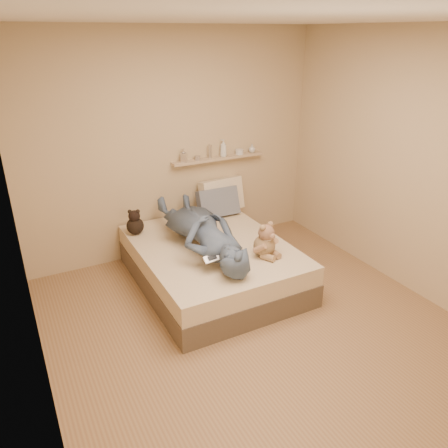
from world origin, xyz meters
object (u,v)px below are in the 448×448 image
dark_plush (135,223)px  pillow_cream (221,195)px  bed (212,263)px  wall_shelf (218,158)px  pillow_grey (218,202)px  person (202,230)px  game_console (212,258)px  teddy_bear (266,242)px

dark_plush → pillow_cream: size_ratio=0.54×
bed → wall_shelf: 1.38m
pillow_grey → person: size_ratio=0.30×
dark_plush → game_console: bearing=-72.0°
bed → pillow_cream: (0.55, 0.83, 0.43)m
dark_plush → pillow_cream: (1.18, 0.19, 0.07)m
dark_plush → pillow_grey: pillow_grey is taller
teddy_bear → dark_plush: 1.49m
wall_shelf → bed: bearing=-121.2°
dark_plush → pillow_grey: (1.06, 0.05, 0.04)m
pillow_cream → pillow_grey: 0.19m
teddy_bear → dark_plush: bearing=131.8°
wall_shelf → teddy_bear: bearing=-97.6°
game_console → person: size_ratio=0.10×
bed → dark_plush: 0.96m
dark_plush → pillow_grey: 1.06m
pillow_cream → dark_plush: bearing=-170.8°
wall_shelf → game_console: bearing=-119.3°
pillow_cream → pillow_grey: size_ratio=1.10×
pillow_cream → pillow_grey: (-0.12, -0.14, -0.03)m
dark_plush → wall_shelf: (1.18, 0.27, 0.52)m
pillow_cream → person: 1.07m
person → dark_plush: bearing=-51.0°
game_console → teddy_bear: bearing=4.1°
pillow_cream → person: bearing=-128.5°
dark_plush → person: 0.83m
bed → game_console: game_console is taller
person → wall_shelf: size_ratio=1.39×
bed → dark_plush: dark_plush is taller
game_console → pillow_grey: size_ratio=0.34×
game_console → person: bearing=75.3°
teddy_bear → person: (-0.48, 0.46, 0.05)m
bed → teddy_bear: (0.37, -0.47, 0.38)m
bed → pillow_grey: pillow_grey is taller
game_console → dark_plush: (-0.38, 1.16, -0.02)m
game_console → person: person is taller
person → bed: bearing=-175.1°
pillow_cream → person: (-0.67, -0.84, -0.00)m
game_console → wall_shelf: bearing=60.7°
teddy_bear → person: bearing=136.2°
dark_plush → pillow_grey: size_ratio=0.59×
dark_plush → wall_shelf: 1.32m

